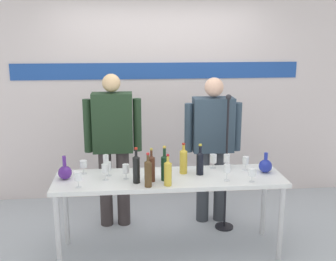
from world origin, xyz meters
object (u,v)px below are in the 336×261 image
(wine_glass_left_5, at_px, (78,176))
(wine_glass_right_2, at_px, (252,172))
(display_table, at_px, (170,184))
(presenter_right, at_px, (213,141))
(wine_bottle_1, at_px, (165,166))
(wine_glass_right_0, at_px, (213,159))
(wine_glass_left_1, at_px, (108,166))
(wine_glass_left_2, at_px, (126,169))
(decanter_blue_right, at_px, (265,166))
(wine_bottle_4, at_px, (148,172))
(wine_glass_right_3, at_px, (227,159))
(wine_glass_left_0, at_px, (105,169))
(wine_bottle_0, at_px, (152,167))
(presenter_left, at_px, (113,141))
(wine_glass_right_4, at_px, (227,169))
(wine_bottle_2, at_px, (168,172))
(wine_glass_left_4, at_px, (106,160))
(wine_glass_right_1, at_px, (246,161))
(decanter_blue_left, at_px, (65,172))
(wine_bottle_3, at_px, (200,162))
(wine_bottle_6, at_px, (136,168))
(microphone_stand, at_px, (226,185))
(wine_bottle_5, at_px, (183,160))
(wine_glass_left_3, at_px, (83,164))

(wine_glass_left_5, height_order, wine_glass_right_2, wine_glass_left_5)
(wine_glass_left_5, bearing_deg, wine_glass_right_2, -0.58)
(display_table, height_order, presenter_right, presenter_right)
(wine_bottle_1, distance_m, wine_glass_right_0, 0.60)
(wine_glass_left_1, relative_size, wine_glass_left_2, 0.97)
(display_table, height_order, decanter_blue_right, decanter_blue_right)
(wine_bottle_4, bearing_deg, wine_glass_right_3, 27.58)
(wine_glass_left_0, bearing_deg, wine_bottle_0, -9.92)
(wine_glass_right_0, bearing_deg, presenter_right, 79.30)
(presenter_left, bearing_deg, wine_glass_right_4, -37.03)
(wine_glass_right_0, height_order, wine_glass_right_4, wine_glass_right_4)
(wine_bottle_2, height_order, wine_glass_right_3, wine_bottle_2)
(wine_glass_left_4, relative_size, wine_glass_right_1, 1.15)
(decanter_blue_right, distance_m, wine_glass_right_0, 0.51)
(decanter_blue_right, height_order, wine_glass_right_0, decanter_blue_right)
(wine_glass_left_1, bearing_deg, decanter_blue_left, -172.95)
(wine_bottle_3, bearing_deg, presenter_left, 144.06)
(wine_bottle_6, bearing_deg, wine_glass_right_3, 19.03)
(wine_bottle_1, relative_size, wine_glass_right_4, 2.08)
(wine_bottle_2, bearing_deg, microphone_stand, 43.47)
(wine_bottle_1, relative_size, wine_glass_right_1, 2.31)
(wine_glass_left_4, bearing_deg, decanter_blue_left, -150.41)
(presenter_right, height_order, wine_bottle_2, presenter_right)
(wine_glass_right_3, bearing_deg, wine_glass_right_1, -22.12)
(display_table, relative_size, wine_glass_right_3, 14.81)
(wine_glass_left_0, bearing_deg, wine_glass_left_5, -144.44)
(display_table, distance_m, wine_bottle_6, 0.40)
(wine_bottle_0, distance_m, wine_glass_right_4, 0.69)
(wine_glass_left_0, relative_size, wine_glass_right_4, 0.98)
(display_table, distance_m, presenter_left, 0.89)
(wine_bottle_6, xyz_separation_m, wine_glass_right_0, (0.78, 0.34, -0.04))
(decanter_blue_left, height_order, presenter_left, presenter_left)
(wine_bottle_2, bearing_deg, wine_glass_left_4, 140.82)
(wine_bottle_5, distance_m, wine_glass_right_2, 0.66)
(wine_bottle_3, bearing_deg, wine_bottle_0, -163.41)
(presenter_left, bearing_deg, wine_bottle_3, -35.94)
(wine_glass_left_5, bearing_deg, wine_glass_right_3, 14.93)
(presenter_right, relative_size, wine_glass_left_1, 11.81)
(decanter_blue_right, distance_m, wine_glass_left_0, 1.55)
(wine_glass_left_3, xyz_separation_m, wine_glass_left_4, (0.21, 0.08, 0.02))
(decanter_blue_right, distance_m, wine_glass_left_4, 1.56)
(wine_bottle_0, distance_m, wine_glass_right_3, 0.82)
(decanter_blue_right, bearing_deg, wine_bottle_2, -165.47)
(wine_glass_right_2, bearing_deg, wine_glass_left_1, 167.53)
(decanter_blue_left, bearing_deg, wine_glass_right_1, 2.71)
(display_table, height_order, wine_bottle_2, wine_bottle_2)
(wine_bottle_1, distance_m, wine_glass_left_3, 0.80)
(wine_bottle_2, relative_size, wine_glass_left_3, 2.19)
(wine_bottle_0, bearing_deg, display_table, 30.03)
(display_table, relative_size, presenter_right, 1.32)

